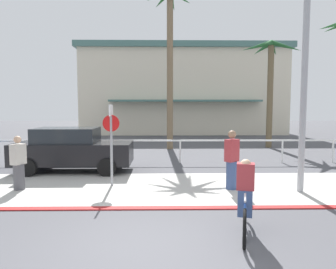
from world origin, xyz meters
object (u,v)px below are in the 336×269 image
object	(u,v)px
streetlight_curb	(309,41)
cyclist_blue_0	(245,199)
pedestrian_1	(232,162)
palm_tree_4	(271,68)
car_black_1	(72,149)
pedestrian_0	(19,165)
stop_sign_bike_lane	(111,133)
palm_tree_3	(171,30)

from	to	relation	value
streetlight_curb	cyclist_blue_0	distance (m)	5.11
streetlight_curb	pedestrian_1	xyz separation A→B (m)	(-1.95, 0.57, -3.44)
palm_tree_4	car_black_1	world-z (taller)	palm_tree_4
pedestrian_0	pedestrian_1	size ratio (longest dim) A/B	0.91
palm_tree_4	car_black_1	xyz separation A→B (m)	(-9.98, -7.14, -3.92)
pedestrian_1	palm_tree_4	bearing A→B (deg)	65.72
stop_sign_bike_lane	pedestrian_1	bearing A→B (deg)	-7.91
pedestrian_1	stop_sign_bike_lane	bearing A→B (deg)	172.09
pedestrian_1	car_black_1	bearing A→B (deg)	153.62
pedestrian_1	pedestrian_0	bearing A→B (deg)	179.53
palm_tree_4	cyclist_blue_0	size ratio (longest dim) A/B	3.65
streetlight_curb	car_black_1	world-z (taller)	streetlight_curb
car_black_1	pedestrian_1	distance (m)	6.17
stop_sign_bike_lane	cyclist_blue_0	distance (m)	5.07
streetlight_curb	palm_tree_3	world-z (taller)	palm_tree_3
pedestrian_0	pedestrian_1	xyz separation A→B (m)	(6.36, -0.05, 0.09)
streetlight_curb	pedestrian_1	distance (m)	4.00
stop_sign_bike_lane	palm_tree_4	distance (m)	12.79
stop_sign_bike_lane	pedestrian_1	xyz separation A→B (m)	(3.67, -0.51, -0.84)
stop_sign_bike_lane	pedestrian_0	world-z (taller)	stop_sign_bike_lane
stop_sign_bike_lane	palm_tree_4	bearing A→B (deg)	49.06
palm_tree_3	streetlight_curb	bearing A→B (deg)	-70.36
palm_tree_4	pedestrian_1	xyz separation A→B (m)	(-4.46, -9.88, -3.96)
palm_tree_4	pedestrian_0	size ratio (longest dim) A/B	3.97
palm_tree_3	palm_tree_4	world-z (taller)	palm_tree_3
stop_sign_bike_lane	car_black_1	world-z (taller)	stop_sign_bike_lane
stop_sign_bike_lane	streetlight_curb	world-z (taller)	streetlight_curb
car_black_1	cyclist_blue_0	world-z (taller)	car_black_1
palm_tree_4	pedestrian_0	distance (m)	15.16
stop_sign_bike_lane	car_black_1	distance (m)	3.01
palm_tree_4	cyclist_blue_0	world-z (taller)	palm_tree_4
streetlight_curb	car_black_1	xyz separation A→B (m)	(-7.48, 3.31, -3.41)
stop_sign_bike_lane	palm_tree_3	bearing A→B (deg)	76.69
car_black_1	pedestrian_0	distance (m)	2.82
palm_tree_4	cyclist_blue_0	distance (m)	14.64
car_black_1	cyclist_blue_0	xyz separation A→B (m)	(5.07, -6.04, -0.18)
stop_sign_bike_lane	palm_tree_4	xyz separation A→B (m)	(8.13, 9.37, 3.12)
palm_tree_3	pedestrian_1	distance (m)	11.24
streetlight_curb	palm_tree_4	size ratio (longest dim) A/B	1.16
car_black_1	pedestrian_1	size ratio (longest dim) A/B	2.46
cyclist_blue_0	palm_tree_3	bearing A→B (deg)	95.09
palm_tree_3	palm_tree_4	size ratio (longest dim) A/B	1.42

